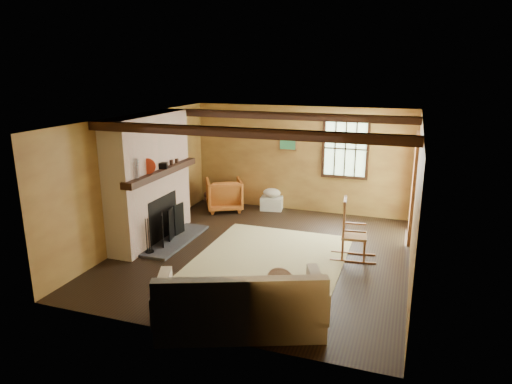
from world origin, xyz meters
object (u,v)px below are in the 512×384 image
at_px(fireplace, 151,184).
at_px(rocking_chair, 352,233).
at_px(armchair, 224,194).
at_px(laundry_basket, 272,203).
at_px(sofa, 241,307).

relative_size(fireplace, rocking_chair, 2.23).
height_order(rocking_chair, armchair, rocking_chair).
relative_size(rocking_chair, laundry_basket, 2.15).
distance_m(fireplace, sofa, 3.72).
height_order(fireplace, rocking_chair, fireplace).
distance_m(sofa, laundry_basket, 5.08).
bearing_deg(fireplace, sofa, -41.32).
bearing_deg(armchair, fireplace, 46.68).
bearing_deg(rocking_chair, fireplace, 88.45).
bearing_deg(armchair, rocking_chair, 121.01).
bearing_deg(sofa, rocking_chair, 47.79).
xyz_separation_m(laundry_basket, armchair, (-1.04, -0.38, 0.22)).
bearing_deg(laundry_basket, fireplace, -122.23).
bearing_deg(laundry_basket, armchair, -159.98).
xyz_separation_m(sofa, armchair, (-2.16, 4.57, 0.06)).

